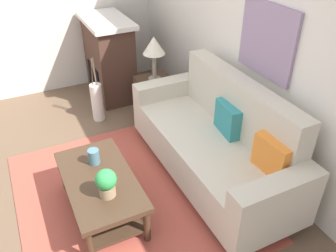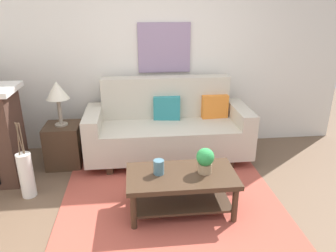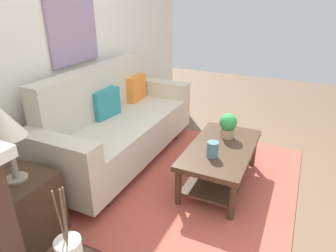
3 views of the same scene
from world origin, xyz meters
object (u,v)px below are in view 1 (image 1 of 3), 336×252
at_px(coffee_table, 100,188).
at_px(table_lamp, 154,47).
at_px(throw_pillow_orange, 272,156).
at_px(tabletop_vase, 94,157).
at_px(potted_plant_tabletop, 106,182).
at_px(floor_vase, 97,102).
at_px(side_table, 155,98).
at_px(couch, 215,142).
at_px(fireplace, 109,58).
at_px(framed_painting, 267,40).
at_px(throw_pillow_teal, 228,119).

height_order(coffee_table, table_lamp, table_lamp).
distance_m(throw_pillow_orange, tabletop_vase, 1.61).
xyz_separation_m(potted_plant_tabletop, table_lamp, (-1.62, 1.16, 0.42)).
distance_m(table_lamp, floor_vase, 1.06).
bearing_deg(side_table, potted_plant_tabletop, -35.68).
bearing_deg(tabletop_vase, potted_plant_tabletop, -2.34).
xyz_separation_m(couch, table_lamp, (-1.38, -0.06, 0.56)).
xyz_separation_m(side_table, floor_vase, (-0.27, -0.72, -0.02)).
bearing_deg(table_lamp, couch, 2.65).
height_order(tabletop_vase, fireplace, fireplace).
height_order(coffee_table, framed_painting, framed_painting).
bearing_deg(throw_pillow_teal, couch, -90.00).
bearing_deg(potted_plant_tabletop, coffee_table, -178.38).
xyz_separation_m(tabletop_vase, side_table, (-1.16, 1.14, -0.22)).
height_order(throw_pillow_teal, framed_painting, framed_painting).
distance_m(couch, table_lamp, 1.49).
height_order(throw_pillow_teal, side_table, throw_pillow_teal).
bearing_deg(fireplace, table_lamp, 20.41).
bearing_deg(framed_painting, coffee_table, -89.80).
distance_m(couch, side_table, 1.39).
relative_size(coffee_table, floor_vase, 2.13).
height_order(tabletop_vase, floor_vase, tabletop_vase).
bearing_deg(couch, throw_pillow_teal, 90.00).
height_order(throw_pillow_orange, table_lamp, table_lamp).
distance_m(tabletop_vase, potted_plant_tabletop, 0.47).
height_order(couch, potted_plant_tabletop, couch).
relative_size(coffee_table, fireplace, 0.95).
height_order(throw_pillow_orange, potted_plant_tabletop, throw_pillow_orange).
bearing_deg(fireplace, coffee_table, -20.40).
height_order(throw_pillow_teal, table_lamp, table_lamp).
relative_size(throw_pillow_orange, framed_painting, 0.50).
relative_size(throw_pillow_teal, floor_vase, 0.70).
xyz_separation_m(throw_pillow_orange, potted_plant_tabletop, (-0.42, -1.35, -0.11)).
height_order(side_table, fireplace, fireplace).
height_order(couch, throw_pillow_orange, couch).
distance_m(throw_pillow_orange, floor_vase, 2.52).
bearing_deg(coffee_table, floor_vase, 164.82).
distance_m(throw_pillow_teal, table_lamp, 1.42).
height_order(table_lamp, floor_vase, table_lamp).
bearing_deg(throw_pillow_teal, fireplace, -167.09).
xyz_separation_m(fireplace, floor_vase, (0.61, -0.39, -0.33)).
bearing_deg(potted_plant_tabletop, table_lamp, 144.32).
distance_m(coffee_table, table_lamp, 1.93).
bearing_deg(table_lamp, throw_pillow_orange, 5.31).
bearing_deg(coffee_table, potted_plant_tabletop, 1.62).
relative_size(throw_pillow_orange, potted_plant_tabletop, 1.37).
bearing_deg(fireplace, throw_pillow_teal, 12.91).
bearing_deg(floor_vase, side_table, 69.34).
bearing_deg(throw_pillow_teal, floor_vase, -151.09).
height_order(couch, coffee_table, couch).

